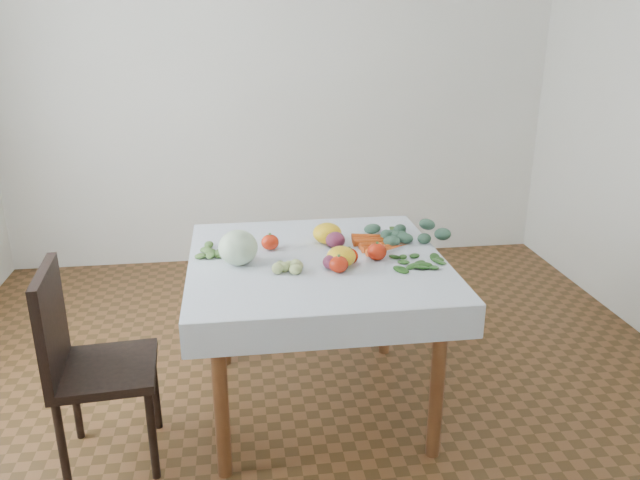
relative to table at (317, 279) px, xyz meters
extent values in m
plane|color=brown|center=(0.00, 0.00, -0.65)|extent=(4.00, 4.00, 0.00)
cube|color=white|center=(0.00, 2.00, 0.70)|extent=(4.00, 0.04, 2.70)
cube|color=brown|center=(0.00, 0.00, 0.08)|extent=(1.00, 1.00, 0.04)
cylinder|color=brown|center=(-0.44, -0.44, -0.30)|extent=(0.06, 0.06, 0.71)
cylinder|color=brown|center=(0.44, -0.44, -0.30)|extent=(0.06, 0.06, 0.71)
cylinder|color=brown|center=(-0.44, 0.44, -0.30)|extent=(0.06, 0.06, 0.71)
cylinder|color=brown|center=(0.44, 0.44, -0.30)|extent=(0.06, 0.06, 0.71)
cube|color=white|center=(0.00, 0.00, 0.10)|extent=(1.12, 1.12, 0.01)
cube|color=black|center=(-0.90, -0.27, -0.23)|extent=(0.42, 0.42, 0.04)
cube|color=black|center=(-1.08, -0.28, 0.00)|extent=(0.07, 0.40, 0.43)
cylinder|color=black|center=(-1.05, -0.45, -0.45)|extent=(0.03, 0.03, 0.40)
cylinder|color=black|center=(-0.72, -0.42, -0.45)|extent=(0.03, 0.03, 0.40)
cylinder|color=black|center=(-1.08, -0.11, -0.45)|extent=(0.03, 0.03, 0.40)
cylinder|color=black|center=(-0.74, -0.08, -0.45)|extent=(0.03, 0.03, 0.40)
ellipsoid|color=silver|center=(-0.34, -0.02, 0.18)|extent=(0.21, 0.21, 0.15)
ellipsoid|color=red|center=(-0.20, 0.14, 0.14)|extent=(0.10, 0.10, 0.07)
ellipsoid|color=red|center=(0.26, -0.06, 0.14)|extent=(0.10, 0.10, 0.08)
ellipsoid|color=red|center=(0.13, -0.08, 0.14)|extent=(0.10, 0.10, 0.07)
ellipsoid|color=red|center=(0.07, -0.17, 0.14)|extent=(0.11, 0.11, 0.07)
ellipsoid|color=yellow|center=(0.08, 0.19, 0.15)|extent=(0.18, 0.18, 0.10)
ellipsoid|color=yellow|center=(0.09, -0.11, 0.15)|extent=(0.16, 0.16, 0.09)
ellipsoid|color=#561833|center=(0.04, -0.13, 0.13)|extent=(0.09, 0.09, 0.06)
ellipsoid|color=#561833|center=(0.10, 0.12, 0.14)|extent=(0.10, 0.10, 0.08)
ellipsoid|color=#CAD379|center=(-0.14, -0.14, 0.12)|extent=(0.04, 0.04, 0.04)
ellipsoid|color=#CAD379|center=(-0.16, -0.13, 0.12)|extent=(0.04, 0.04, 0.04)
ellipsoid|color=#CAD379|center=(-0.15, -0.16, 0.12)|extent=(0.04, 0.04, 0.04)
ellipsoid|color=#CAD379|center=(-0.12, -0.12, 0.12)|extent=(0.04, 0.04, 0.04)
ellipsoid|color=#CAD379|center=(-0.19, -0.14, 0.12)|extent=(0.04, 0.04, 0.04)
ellipsoid|color=#CAD379|center=(-0.11, -0.16, 0.12)|extent=(0.04, 0.04, 0.04)
ellipsoid|color=#CAD379|center=(-0.16, -0.10, 0.12)|extent=(0.04, 0.04, 0.04)
cone|color=orange|center=(0.32, 0.21, 0.12)|extent=(0.23, 0.04, 0.03)
cone|color=orange|center=(0.32, 0.18, 0.12)|extent=(0.23, 0.04, 0.03)
cone|color=orange|center=(0.32, 0.14, 0.12)|extent=(0.23, 0.06, 0.03)
cone|color=orange|center=(0.32, 0.10, 0.12)|extent=(0.23, 0.08, 0.03)
cone|color=orange|center=(0.32, 0.07, 0.12)|extent=(0.23, 0.10, 0.03)
cone|color=orange|center=(0.32, 0.03, 0.12)|extent=(0.22, 0.12, 0.03)
ellipsoid|color=#3A5E47|center=(0.50, 0.22, 0.12)|extent=(0.07, 0.07, 0.04)
ellipsoid|color=#3A5E47|center=(0.45, 0.25, 0.12)|extent=(0.07, 0.07, 0.04)
ellipsoid|color=#3A5E47|center=(0.47, 0.19, 0.12)|extent=(0.07, 0.07, 0.04)
ellipsoid|color=#3A5E47|center=(0.52, 0.26, 0.12)|extent=(0.07, 0.07, 0.04)
ellipsoid|color=#3A5E47|center=(0.40, 0.22, 0.12)|extent=(0.07, 0.07, 0.04)
ellipsoid|color=#3A5E47|center=(0.54, 0.18, 0.12)|extent=(0.07, 0.07, 0.04)
ellipsoid|color=#3A5E47|center=(0.46, 0.30, 0.12)|extent=(0.07, 0.07, 0.04)
ellipsoid|color=#3A5E47|center=(0.41, 0.15, 0.12)|extent=(0.07, 0.07, 0.04)
ellipsoid|color=#3A5E47|center=(0.59, 0.25, 0.12)|extent=(0.07, 0.07, 0.04)
ellipsoid|color=#3A5E47|center=(0.36, 0.28, 0.12)|extent=(0.07, 0.07, 0.04)
ellipsoid|color=#3A5E47|center=(0.52, 0.11, 0.12)|extent=(0.07, 0.07, 0.04)
ellipsoid|color=#3A5E47|center=(0.54, 0.35, 0.12)|extent=(0.07, 0.07, 0.04)
ellipsoid|color=#25581B|center=(0.42, -0.14, 0.11)|extent=(0.06, 0.04, 0.01)
ellipsoid|color=#25581B|center=(0.38, -0.14, 0.11)|extent=(0.06, 0.04, 0.01)
ellipsoid|color=#25581B|center=(0.42, -0.18, 0.11)|extent=(0.06, 0.04, 0.01)
ellipsoid|color=#25581B|center=(0.42, -0.12, 0.11)|extent=(0.06, 0.04, 0.01)
ellipsoid|color=#25581B|center=(0.36, -0.17, 0.11)|extent=(0.06, 0.04, 0.01)
ellipsoid|color=#25581B|center=(0.46, -0.16, 0.11)|extent=(0.06, 0.04, 0.01)
ellipsoid|color=#25581B|center=(0.36, -0.10, 0.11)|extent=(0.06, 0.04, 0.01)
ellipsoid|color=#25581B|center=(0.39, -0.21, 0.11)|extent=(0.06, 0.04, 0.01)
ellipsoid|color=#25581B|center=(0.47, -0.11, 0.11)|extent=(0.06, 0.04, 0.01)
ellipsoid|color=#25581B|center=(0.31, -0.15, 0.11)|extent=(0.06, 0.04, 0.01)
ellipsoid|color=#25581B|center=(0.47, -0.21, 0.11)|extent=(0.06, 0.04, 0.01)
ellipsoid|color=#25581B|center=(0.40, -0.06, 0.11)|extent=(0.06, 0.04, 0.01)
ellipsoid|color=#25581B|center=(0.33, -0.22, 0.11)|extent=(0.06, 0.04, 0.01)
ellipsoid|color=#25581B|center=(0.52, -0.14, 0.11)|extent=(0.06, 0.04, 0.01)
ellipsoid|color=#25581B|center=(0.30, -0.09, 0.11)|extent=(0.06, 0.04, 0.01)
ellipsoid|color=#4E7435|center=(-0.40, 0.13, 0.11)|extent=(0.05, 0.05, 0.02)
ellipsoid|color=#4E7435|center=(-0.43, 0.14, 0.11)|extent=(0.05, 0.05, 0.02)
ellipsoid|color=#4E7435|center=(-0.41, 0.10, 0.11)|extent=(0.05, 0.05, 0.02)
ellipsoid|color=#4E7435|center=(-0.39, 0.15, 0.11)|extent=(0.05, 0.05, 0.02)
ellipsoid|color=#4E7435|center=(-0.46, 0.12, 0.11)|extent=(0.05, 0.05, 0.02)
ellipsoid|color=#4E7435|center=(-0.36, 0.10, 0.11)|extent=(0.05, 0.05, 0.02)
ellipsoid|color=#4E7435|center=(-0.43, 0.18, 0.11)|extent=(0.05, 0.05, 0.02)
ellipsoid|color=#4E7435|center=(-0.45, 0.07, 0.11)|extent=(0.05, 0.05, 0.02)
ellipsoid|color=#4E7435|center=(-0.33, 0.15, 0.11)|extent=(0.05, 0.05, 0.02)
ellipsoid|color=#4E7435|center=(-0.50, 0.16, 0.11)|extent=(0.05, 0.05, 0.02)
ellipsoid|color=#4E7435|center=(-0.37, 0.05, 0.11)|extent=(0.05, 0.05, 0.02)
ellipsoid|color=#4E7435|center=(-0.38, 0.21, 0.11)|extent=(0.05, 0.05, 0.02)
camera|label=1|loc=(-0.35, -2.56, 1.11)|focal=35.00mm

